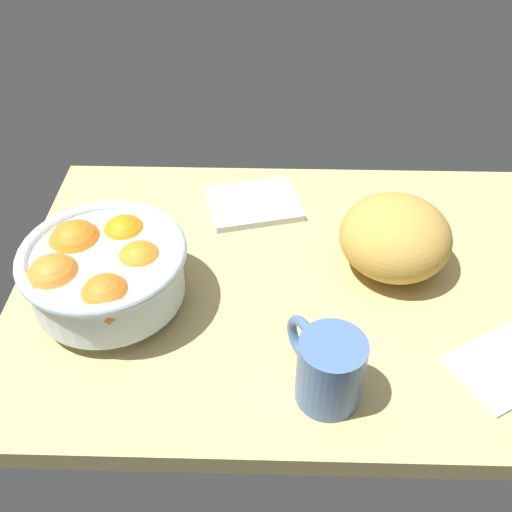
{
  "coord_description": "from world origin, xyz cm",
  "views": [
    {
      "loc": [
        -4.29,
        -58.15,
        56.46
      ],
      "look_at": [
        -5.78,
        -1.01,
        5.0
      ],
      "focal_mm": 41.28,
      "sensor_mm": 36.0,
      "label": 1
    }
  ],
  "objects_px": {
    "bread_loaf": "(395,237)",
    "mug": "(328,368)",
    "napkin_folded": "(254,204)",
    "napkin_spare": "(505,366)",
    "fruit_bowl": "(103,269)"
  },
  "relations": [
    {
      "from": "bread_loaf",
      "to": "mug",
      "type": "distance_m",
      "value": 0.24
    },
    {
      "from": "bread_loaf",
      "to": "mug",
      "type": "xyz_separation_m",
      "value": [
        -0.1,
        -0.22,
        -0.01
      ]
    },
    {
      "from": "napkin_folded",
      "to": "mug",
      "type": "relative_size",
      "value": 1.26
    },
    {
      "from": "napkin_spare",
      "to": "mug",
      "type": "distance_m",
      "value": 0.22
    },
    {
      "from": "bread_loaf",
      "to": "napkin_folded",
      "type": "distance_m",
      "value": 0.24
    },
    {
      "from": "fruit_bowl",
      "to": "napkin_spare",
      "type": "bearing_deg",
      "value": -10.8
    },
    {
      "from": "fruit_bowl",
      "to": "bread_loaf",
      "type": "relative_size",
      "value": 1.38
    },
    {
      "from": "fruit_bowl",
      "to": "mug",
      "type": "bearing_deg",
      "value": -25.85
    },
    {
      "from": "bread_loaf",
      "to": "mug",
      "type": "bearing_deg",
      "value": -115.74
    },
    {
      "from": "mug",
      "to": "napkin_spare",
      "type": "bearing_deg",
      "value": 10.43
    },
    {
      "from": "bread_loaf",
      "to": "napkin_spare",
      "type": "height_order",
      "value": "bread_loaf"
    },
    {
      "from": "fruit_bowl",
      "to": "napkin_folded",
      "type": "relative_size",
      "value": 1.52
    },
    {
      "from": "mug",
      "to": "bread_loaf",
      "type": "bearing_deg",
      "value": 64.26
    },
    {
      "from": "bread_loaf",
      "to": "mug",
      "type": "height_order",
      "value": "bread_loaf"
    },
    {
      "from": "fruit_bowl",
      "to": "bread_loaf",
      "type": "height_order",
      "value": "fruit_bowl"
    }
  ]
}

